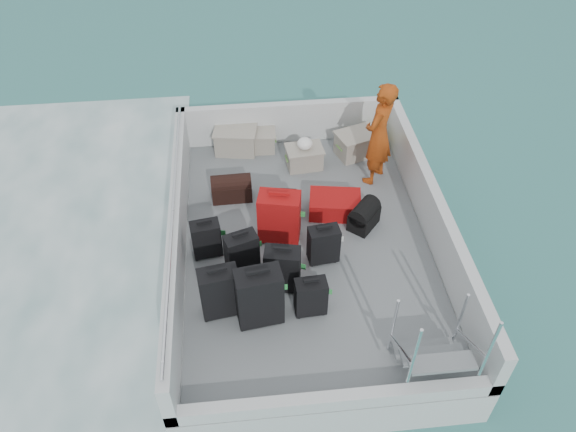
{
  "coord_description": "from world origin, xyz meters",
  "views": [
    {
      "loc": [
        -0.81,
        -5.31,
        6.22
      ],
      "look_at": [
        -0.25,
        0.15,
        1.0
      ],
      "focal_mm": 35.0,
      "sensor_mm": 36.0,
      "label": 1
    }
  ],
  "objects_px": {
    "suitcase_3": "(259,297)",
    "crate_3": "(357,145)",
    "suitcase_8": "(335,205)",
    "suitcase_2": "(206,239)",
    "passenger": "(379,134)",
    "suitcase_1": "(242,254)",
    "suitcase_5": "(279,218)",
    "suitcase_0": "(220,293)",
    "crate_2": "(304,158)",
    "suitcase_6": "(311,297)",
    "suitcase_7": "(324,245)",
    "crate_1": "(258,141)",
    "crate_0": "(236,141)",
    "suitcase_4": "(282,269)"
  },
  "relations": [
    {
      "from": "suitcase_0",
      "to": "crate_0",
      "type": "height_order",
      "value": "suitcase_0"
    },
    {
      "from": "suitcase_3",
      "to": "suitcase_8",
      "type": "height_order",
      "value": "suitcase_3"
    },
    {
      "from": "suitcase_1",
      "to": "crate_3",
      "type": "relative_size",
      "value": 0.99
    },
    {
      "from": "suitcase_2",
      "to": "suitcase_7",
      "type": "height_order",
      "value": "suitcase_7"
    },
    {
      "from": "suitcase_2",
      "to": "crate_3",
      "type": "distance_m",
      "value": 3.12
    },
    {
      "from": "suitcase_1",
      "to": "suitcase_5",
      "type": "height_order",
      "value": "suitcase_5"
    },
    {
      "from": "suitcase_1",
      "to": "suitcase_3",
      "type": "bearing_deg",
      "value": -96.22
    },
    {
      "from": "suitcase_0",
      "to": "crate_3",
      "type": "distance_m",
      "value": 3.72
    },
    {
      "from": "suitcase_3",
      "to": "crate_3",
      "type": "relative_size",
      "value": 1.31
    },
    {
      "from": "passenger",
      "to": "crate_3",
      "type": "bearing_deg",
      "value": -127.84
    },
    {
      "from": "suitcase_5",
      "to": "crate_2",
      "type": "xyz_separation_m",
      "value": [
        0.54,
        1.54,
        -0.22
      ]
    },
    {
      "from": "suitcase_6",
      "to": "suitcase_8",
      "type": "relative_size",
      "value": 0.73
    },
    {
      "from": "suitcase_3",
      "to": "crate_0",
      "type": "distance_m",
      "value": 3.43
    },
    {
      "from": "suitcase_4",
      "to": "suitcase_6",
      "type": "distance_m",
      "value": 0.52
    },
    {
      "from": "crate_3",
      "to": "suitcase_8",
      "type": "bearing_deg",
      "value": -113.38
    },
    {
      "from": "suitcase_4",
      "to": "suitcase_5",
      "type": "bearing_deg",
      "value": 98.7
    },
    {
      "from": "suitcase_1",
      "to": "suitcase_5",
      "type": "bearing_deg",
      "value": 27.13
    },
    {
      "from": "suitcase_5",
      "to": "suitcase_3",
      "type": "bearing_deg",
      "value": -92.51
    },
    {
      "from": "suitcase_8",
      "to": "crate_1",
      "type": "bearing_deg",
      "value": 40.8
    },
    {
      "from": "suitcase_2",
      "to": "passenger",
      "type": "distance_m",
      "value": 2.94
    },
    {
      "from": "suitcase_1",
      "to": "crate_1",
      "type": "height_order",
      "value": "suitcase_1"
    },
    {
      "from": "suitcase_1",
      "to": "crate_0",
      "type": "xyz_separation_m",
      "value": [
        0.01,
        2.61,
        -0.11
      ]
    },
    {
      "from": "crate_3",
      "to": "suitcase_5",
      "type": "bearing_deg",
      "value": -128.73
    },
    {
      "from": "suitcase_1",
      "to": "suitcase_3",
      "type": "height_order",
      "value": "suitcase_3"
    },
    {
      "from": "suitcase_1",
      "to": "suitcase_2",
      "type": "xyz_separation_m",
      "value": [
        -0.46,
        0.33,
        -0.03
      ]
    },
    {
      "from": "suitcase_1",
      "to": "suitcase_6",
      "type": "distance_m",
      "value": 1.09
    },
    {
      "from": "suitcase_3",
      "to": "passenger",
      "type": "xyz_separation_m",
      "value": [
        1.93,
        2.49,
        0.42
      ]
    },
    {
      "from": "suitcase_0",
      "to": "suitcase_2",
      "type": "bearing_deg",
      "value": 90.87
    },
    {
      "from": "suitcase_6",
      "to": "suitcase_7",
      "type": "xyz_separation_m",
      "value": [
        0.28,
        0.82,
        0.02
      ]
    },
    {
      "from": "crate_2",
      "to": "suitcase_0",
      "type": "bearing_deg",
      "value": -116.41
    },
    {
      "from": "crate_0",
      "to": "passenger",
      "type": "xyz_separation_m",
      "value": [
        2.09,
        -0.93,
        0.63
      ]
    },
    {
      "from": "suitcase_8",
      "to": "suitcase_5",
      "type": "bearing_deg",
      "value": 126.52
    },
    {
      "from": "suitcase_1",
      "to": "crate_2",
      "type": "xyz_separation_m",
      "value": [
        1.07,
        2.09,
        -0.15
      ]
    },
    {
      "from": "crate_1",
      "to": "crate_0",
      "type": "bearing_deg",
      "value": 180.0
    },
    {
      "from": "suitcase_2",
      "to": "suitcase_6",
      "type": "relative_size",
      "value": 1.04
    },
    {
      "from": "suitcase_4",
      "to": "crate_0",
      "type": "xyz_separation_m",
      "value": [
        -0.48,
        2.94,
        -0.13
      ]
    },
    {
      "from": "suitcase_5",
      "to": "crate_3",
      "type": "distance_m",
      "value": 2.28
    },
    {
      "from": "suitcase_0",
      "to": "suitcase_6",
      "type": "distance_m",
      "value": 1.09
    },
    {
      "from": "suitcase_6",
      "to": "crate_2",
      "type": "distance_m",
      "value": 2.86
    },
    {
      "from": "suitcase_7",
      "to": "passenger",
      "type": "relative_size",
      "value": 0.34
    },
    {
      "from": "suitcase_0",
      "to": "suitcase_8",
      "type": "distance_m",
      "value": 2.33
    },
    {
      "from": "suitcase_2",
      "to": "suitcase_6",
      "type": "xyz_separation_m",
      "value": [
        1.24,
        -1.09,
        -0.01
      ]
    },
    {
      "from": "suitcase_6",
      "to": "passenger",
      "type": "relative_size",
      "value": 0.32
    },
    {
      "from": "suitcase_1",
      "to": "suitcase_6",
      "type": "relative_size",
      "value": 1.16
    },
    {
      "from": "suitcase_0",
      "to": "suitcase_1",
      "type": "xyz_separation_m",
      "value": [
        0.29,
        0.65,
        -0.05
      ]
    },
    {
      "from": "crate_1",
      "to": "suitcase_7",
      "type": "bearing_deg",
      "value": -74.76
    },
    {
      "from": "suitcase_1",
      "to": "suitcase_3",
      "type": "relative_size",
      "value": 0.76
    },
    {
      "from": "suitcase_5",
      "to": "suitcase_8",
      "type": "distance_m",
      "value": 0.98
    },
    {
      "from": "suitcase_6",
      "to": "suitcase_8",
      "type": "height_order",
      "value": "suitcase_6"
    },
    {
      "from": "crate_2",
      "to": "crate_1",
      "type": "bearing_deg",
      "value": 142.89
    }
  ]
}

